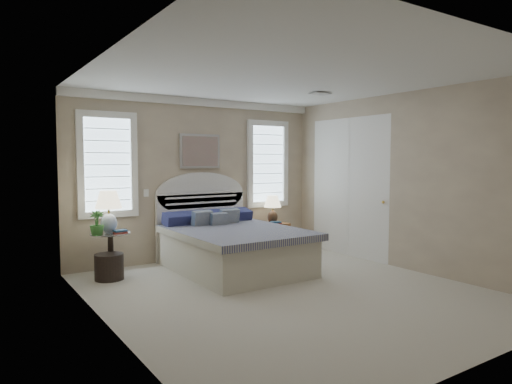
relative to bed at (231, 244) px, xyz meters
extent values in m
cube|color=beige|center=(0.00, -1.46, -0.39)|extent=(4.50, 5.00, 0.01)
cube|color=silver|center=(0.00, -1.46, 2.31)|extent=(4.50, 5.00, 0.01)
cube|color=tan|center=(0.00, 1.04, 0.96)|extent=(4.50, 0.02, 2.70)
cube|color=tan|center=(-2.25, -1.46, 0.96)|extent=(0.02, 5.00, 2.70)
cube|color=tan|center=(2.25, -1.46, 0.96)|extent=(0.02, 5.00, 2.70)
cube|color=white|center=(0.00, 1.00, 2.25)|extent=(4.50, 0.08, 0.12)
cube|color=#B2B2B2|center=(1.20, -0.66, 2.29)|extent=(0.30, 0.20, 0.02)
cube|color=white|center=(-0.95, 1.03, 0.76)|extent=(0.08, 0.01, 0.12)
cube|color=#C9EAFF|center=(-1.55, 1.02, 1.21)|extent=(0.90, 0.06, 1.60)
cube|color=#C9EAFF|center=(1.40, 1.02, 1.21)|extent=(0.90, 0.06, 1.60)
cube|color=silver|center=(0.00, 1.00, 1.43)|extent=(0.74, 0.04, 0.58)
cube|color=white|center=(2.23, -0.26, 0.81)|extent=(0.02, 1.80, 2.40)
cube|color=beige|center=(0.00, -0.13, -0.11)|extent=(1.60, 2.10, 0.55)
cube|color=navy|center=(0.00, -0.18, 0.20)|extent=(1.72, 2.15, 0.10)
cube|color=silver|center=(0.00, 0.98, 0.16)|extent=(1.62, 0.08, 1.10)
cube|color=navy|center=(-0.40, 0.70, 0.34)|extent=(0.75, 0.31, 0.23)
cube|color=navy|center=(0.40, 0.70, 0.34)|extent=(0.75, 0.31, 0.23)
cube|color=#364E7A|center=(-0.25, 0.47, 0.32)|extent=(0.33, 0.20, 0.34)
cube|color=#364E7A|center=(0.25, 0.47, 0.32)|extent=(0.33, 0.20, 0.34)
cube|color=#364E7A|center=(0.00, 0.37, 0.30)|extent=(0.28, 0.14, 0.29)
cylinder|color=black|center=(-1.65, 0.59, -0.37)|extent=(0.32, 0.32, 0.03)
cylinder|color=black|center=(-1.65, 0.59, -0.09)|extent=(0.08, 0.08, 0.60)
cylinder|color=silver|center=(-1.65, 0.59, 0.23)|extent=(0.56, 0.56, 0.02)
cube|color=olive|center=(1.30, 0.69, 0.11)|extent=(0.50, 0.40, 0.06)
cube|color=olive|center=(1.30, 0.69, -0.21)|extent=(0.44, 0.34, 0.03)
cube|color=olive|center=(1.10, 0.54, -0.15)|extent=(0.04, 0.04, 0.47)
cube|color=olive|center=(1.10, 0.84, -0.15)|extent=(0.04, 0.04, 0.47)
cube|color=olive|center=(1.50, 0.54, -0.15)|extent=(0.04, 0.04, 0.47)
cube|color=olive|center=(1.50, 0.84, -0.15)|extent=(0.04, 0.04, 0.47)
cylinder|color=black|center=(-1.73, 0.41, -0.20)|extent=(0.43, 0.43, 0.36)
cylinder|color=white|center=(-1.67, 0.59, 0.26)|extent=(0.13, 0.13, 0.03)
ellipsoid|color=white|center=(-1.67, 0.59, 0.38)|extent=(0.24, 0.24, 0.29)
cylinder|color=gold|center=(-1.67, 0.59, 0.56)|extent=(0.03, 0.03, 0.10)
cylinder|color=black|center=(1.29, 0.70, 0.16)|extent=(0.11, 0.11, 0.03)
ellipsoid|color=black|center=(1.29, 0.70, 0.26)|extent=(0.20, 0.20, 0.24)
cylinder|color=gold|center=(1.29, 0.70, 0.40)|extent=(0.03, 0.03, 0.09)
imported|color=#346E2C|center=(-1.87, 0.46, 0.42)|extent=(0.23, 0.23, 0.34)
cube|color=maroon|center=(-1.55, 0.44, 0.26)|extent=(0.20, 0.15, 0.03)
cube|color=#284F78|center=(-1.55, 0.44, 0.28)|extent=(0.19, 0.14, 0.03)
cube|color=maroon|center=(1.25, 0.54, 0.16)|extent=(0.23, 0.20, 0.03)
cube|color=#284F78|center=(1.25, 0.54, 0.18)|extent=(0.22, 0.19, 0.03)
camera|label=1|loc=(-3.49, -5.96, 1.28)|focal=32.00mm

